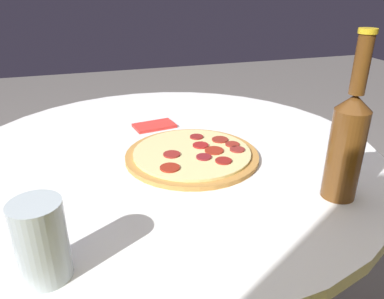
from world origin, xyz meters
TOP-DOWN VIEW (x-y plane):
  - table at (0.00, 0.00)m, footprint 0.99×0.99m
  - pizza at (-0.04, 0.06)m, footprint 0.30×0.30m
  - beer_bottle at (-0.25, 0.29)m, footprint 0.06×0.06m
  - drinking_glass at (0.26, 0.35)m, footprint 0.07×0.07m
  - napkin at (0.00, -0.16)m, footprint 0.12×0.08m

SIDE VIEW (x-z plane):
  - table at x=0.00m, z-range 0.18..0.87m
  - napkin at x=0.00m, z-range 0.69..0.70m
  - pizza at x=-0.04m, z-range 0.69..0.71m
  - drinking_glass at x=0.26m, z-range 0.69..0.81m
  - beer_bottle at x=-0.25m, z-range 0.66..0.96m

